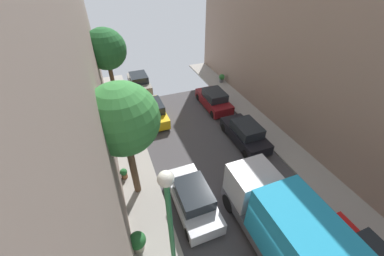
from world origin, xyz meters
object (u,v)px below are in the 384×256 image
(parked_car_left_3, at_px, (193,198))
(parked_car_right_3, at_px, (214,100))
(parked_car_left_4, at_px, (153,111))
(delivery_truck, at_px, (287,231))
(street_tree_0, at_px, (106,50))
(parked_car_right_2, at_px, (245,133))
(lamp_post, at_px, (170,224))
(parked_car_left_5, at_px, (139,82))
(street_tree_2, at_px, (123,120))
(potted_plant_1, at_px, (124,173))
(potted_plant_4, at_px, (137,241))
(potted_plant_2, at_px, (222,78))
(potted_plant_3, at_px, (115,120))

(parked_car_left_3, xyz_separation_m, parked_car_right_3, (5.40, 8.79, 0.00))
(parked_car_left_3, distance_m, parked_car_left_4, 8.87)
(delivery_truck, distance_m, street_tree_0, 17.24)
(parked_car_right_2, relative_size, lamp_post, 0.66)
(parked_car_left_5, distance_m, street_tree_2, 13.51)
(potted_plant_1, bearing_deg, parked_car_left_4, 61.35)
(delivery_truck, distance_m, potted_plant_4, 6.31)
(potted_plant_2, xyz_separation_m, potted_plant_3, (-11.20, -4.23, 0.19))
(parked_car_left_3, bearing_deg, potted_plant_4, -158.37)
(street_tree_0, distance_m, street_tree_2, 10.57)
(parked_car_right_3, relative_size, potted_plant_4, 4.03)
(parked_car_left_3, relative_size, parked_car_left_4, 1.00)
(parked_car_left_4, height_order, street_tree_0, street_tree_0)
(potted_plant_3, bearing_deg, parked_car_left_4, 5.96)
(parked_car_left_5, relative_size, delivery_truck, 0.64)
(potted_plant_2, xyz_separation_m, potted_plant_4, (-11.28, -14.01, 0.13))
(street_tree_2, bearing_deg, parked_car_left_3, -38.96)
(parked_car_left_3, relative_size, potted_plant_3, 3.78)
(potted_plant_4, bearing_deg, parked_car_right_3, 49.79)
(parked_car_right_2, bearing_deg, potted_plant_2, 72.76)
(potted_plant_1, bearing_deg, parked_car_left_3, -46.35)
(delivery_truck, bearing_deg, lamp_post, 172.93)
(parked_car_left_5, relative_size, potted_plant_4, 4.03)
(parked_car_left_5, xyz_separation_m, potted_plant_3, (-2.98, -6.05, 0.06))
(parked_car_right_3, xyz_separation_m, potted_plant_4, (-8.46, -10.01, 0.01))
(parked_car_left_5, relative_size, street_tree_0, 0.66)
(potted_plant_2, bearing_deg, delivery_truck, -108.65)
(parked_car_right_2, height_order, street_tree_2, street_tree_2)
(parked_car_right_3, height_order, potted_plant_2, parked_car_right_3)
(parked_car_right_2, height_order, parked_car_right_3, same)
(parked_car_left_3, bearing_deg, parked_car_right_2, 34.42)
(parked_car_left_3, height_order, delivery_truck, delivery_truck)
(parked_car_left_4, bearing_deg, parked_car_left_5, 90.00)
(potted_plant_1, xyz_separation_m, potted_plant_3, (0.10, 5.33, 0.28))
(potted_plant_1, bearing_deg, potted_plant_4, -89.74)
(potted_plant_4, bearing_deg, street_tree_0, 87.49)
(lamp_post, bearing_deg, parked_car_left_5, 83.84)
(parked_car_left_3, distance_m, potted_plant_1, 4.47)
(parked_car_left_5, bearing_deg, street_tree_0, -140.73)
(delivery_truck, relative_size, potted_plant_4, 6.34)
(street_tree_0, relative_size, potted_plant_3, 5.70)
(parked_car_left_5, distance_m, potted_plant_4, 16.11)
(potted_plant_2, bearing_deg, street_tree_0, -178.96)
(street_tree_0, bearing_deg, parked_car_left_3, -78.98)
(parked_car_left_3, xyz_separation_m, potted_plant_4, (-3.06, -1.21, 0.01))
(parked_car_left_4, bearing_deg, parked_car_left_3, -90.00)
(street_tree_0, bearing_deg, delivery_truck, -72.32)
(potted_plant_3, xyz_separation_m, potted_plant_4, (-0.08, -9.77, -0.06))
(parked_car_left_3, xyz_separation_m, parked_car_left_4, (0.00, 8.87, 0.00))
(potted_plant_2, relative_size, potted_plant_3, 0.76)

